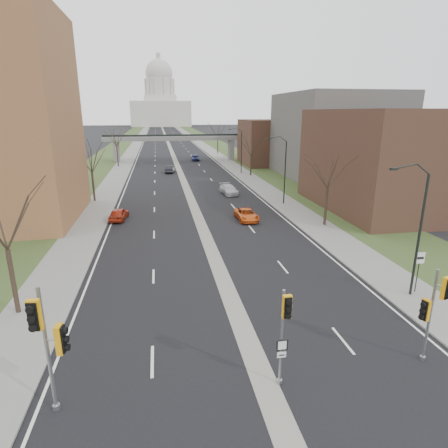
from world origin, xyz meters
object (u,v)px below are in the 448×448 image
object	(u,v)px
signal_pole_right	(434,305)
signal_pole_median	(285,323)
speed_limit_sign	(419,265)
car_right_near	(246,215)
car_left_near	(119,214)
car_right_mid	(229,189)
car_left_far	(170,169)
car_right_far	(195,158)
signal_pole_left	(48,335)

from	to	relation	value
signal_pole_right	signal_pole_median	bearing A→B (deg)	164.19
speed_limit_sign	car_right_near	xyz separation A→B (m)	(-7.09, 19.29, -1.43)
signal_pole_median	car_left_near	distance (m)	30.54
speed_limit_sign	car_right_near	size ratio (longest dim) A/B	0.62
car_left_near	car_right_near	size ratio (longest dim) A/B	0.89
car_right_mid	signal_pole_median	bearing A→B (deg)	-103.80
signal_pole_median	car_right_mid	distance (m)	40.69
car_left_near	car_left_far	world-z (taller)	car_left_far
speed_limit_sign	car_right_far	size ratio (longest dim) A/B	0.64
speed_limit_sign	car_left_far	world-z (taller)	speed_limit_sign
signal_pole_left	car_left_far	xyz separation A→B (m)	(6.67, 62.25, -2.89)
signal_pole_right	car_left_near	world-z (taller)	signal_pole_right
signal_pole_left	car_left_near	size ratio (longest dim) A/B	1.35
speed_limit_sign	car_left_far	xyz separation A→B (m)	(-14.35, 55.32, -1.34)
car_left_near	car_left_far	size ratio (longest dim) A/B	0.93
signal_pole_median	car_left_far	bearing A→B (deg)	92.09
signal_pole_median	car_left_far	world-z (taller)	signal_pole_median
signal_pole_right	speed_limit_sign	world-z (taller)	signal_pole_right
speed_limit_sign	car_left_far	bearing A→B (deg)	108.40
speed_limit_sign	car_right_near	world-z (taller)	speed_limit_sign
signal_pole_left	car_left_near	distance (m)	28.91
signal_pole_left	car_right_mid	size ratio (longest dim) A/B	1.14
signal_pole_median	car_right_near	world-z (taller)	signal_pole_median
car_left_near	car_right_mid	bearing A→B (deg)	-134.66
signal_pole_left	signal_pole_right	bearing A→B (deg)	8.17
car_left_near	car_right_far	bearing A→B (deg)	-97.32
speed_limit_sign	car_right_mid	bearing A→B (deg)	104.96
signal_pole_median	car_left_near	xyz separation A→B (m)	(-9.55, 28.90, -2.53)
car_right_far	car_left_far	bearing A→B (deg)	-108.34
signal_pole_left	car_right_near	size ratio (longest dim) A/B	1.21
car_left_far	signal_pole_right	bearing A→B (deg)	107.00
signal_pole_left	speed_limit_sign	distance (m)	22.19
signal_pole_median	car_left_near	world-z (taller)	signal_pole_median
car_right_far	signal_pole_right	bearing A→B (deg)	-85.47
car_right_mid	car_right_far	distance (m)	40.57
signal_pole_right	car_left_near	xyz separation A→B (m)	(-16.91, 28.47, -2.46)
speed_limit_sign	signal_pole_median	bearing A→B (deg)	-145.00
car_right_near	car_right_mid	bearing A→B (deg)	86.55
signal_pole_right	car_right_far	world-z (taller)	signal_pole_right
car_left_near	signal_pole_right	bearing A→B (deg)	128.35
signal_pole_median	speed_limit_sign	distance (m)	13.71
signal_pole_right	car_right_far	size ratio (longest dim) A/B	1.10
signal_pole_right	speed_limit_sign	xyz separation A→B (m)	(4.33, 6.64, -1.10)
signal_pole_left	car_right_near	xyz separation A→B (m)	(13.93, 26.22, -2.97)
car_left_near	car_right_mid	size ratio (longest dim) A/B	0.84
signal_pole_left	signal_pole_right	xyz separation A→B (m)	(16.69, 0.29, -0.45)
car_left_near	car_right_mid	xyz separation A→B (m)	(14.73, 11.38, 0.01)
car_left_far	car_right_far	distance (m)	19.74
car_right_mid	car_right_far	bearing A→B (deg)	84.72
signal_pole_left	car_left_near	bearing A→B (deg)	97.63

